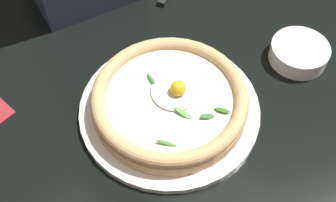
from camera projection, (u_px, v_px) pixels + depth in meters
ground_plane at (185, 130)px, 0.72m from camera, size 2.40×2.40×0.03m
pizza_plate at (168, 110)px, 0.71m from camera, size 0.30×0.30×0.01m
pizza at (168, 101)px, 0.69m from camera, size 0.26×0.26×0.05m
side_bowl at (299, 53)px, 0.78m from camera, size 0.11×0.11×0.03m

